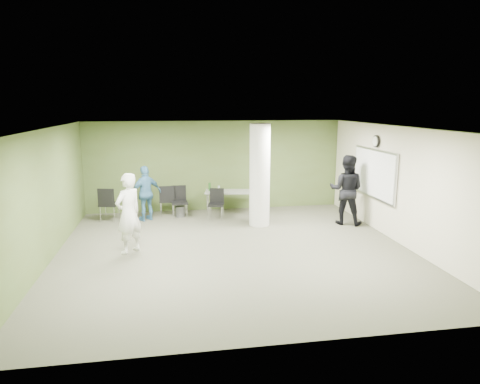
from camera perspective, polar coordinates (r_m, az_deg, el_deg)
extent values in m
plane|color=#4C4D3C|center=(9.94, -0.71, -7.77)|extent=(8.00, 8.00, 0.00)
plane|color=white|center=(9.39, -0.75, 8.57)|extent=(8.00, 8.00, 0.00)
cube|color=#4E5E2C|center=(13.48, -3.30, 3.50)|extent=(8.00, 2.80, 0.02)
cube|color=#4E5E2C|center=(9.81, -24.51, -0.61)|extent=(0.02, 8.00, 2.80)
cube|color=beige|center=(10.89, 20.55, 0.83)|extent=(0.02, 8.00, 2.80)
cylinder|color=silver|center=(11.68, 2.65, 2.25)|extent=(0.56, 0.56, 2.80)
cube|color=silver|center=(11.89, 17.44, 2.38)|extent=(0.04, 2.30, 1.30)
cube|color=white|center=(11.87, 17.34, 2.38)|extent=(0.02, 2.20, 1.20)
cylinder|color=black|center=(11.79, 17.70, 6.46)|extent=(0.05, 0.32, 0.32)
cylinder|color=white|center=(11.77, 17.57, 6.46)|extent=(0.02, 0.26, 0.26)
cube|color=gray|center=(13.03, -1.39, 0.05)|extent=(1.57, 0.89, 0.04)
cylinder|color=silver|center=(12.89, -4.38, -1.71)|extent=(0.04, 0.04, 0.67)
cylinder|color=silver|center=(12.85, 1.57, -1.72)|extent=(0.04, 0.04, 0.67)
cylinder|color=silver|center=(13.39, -4.21, -1.20)|extent=(0.04, 0.04, 0.67)
cylinder|color=silver|center=(13.36, 1.52, -1.21)|extent=(0.04, 0.04, 0.67)
cylinder|color=#24551C|center=(13.06, -4.08, 0.70)|extent=(0.07, 0.07, 0.25)
cylinder|color=#B2B2B7|center=(12.94, -2.84, 0.45)|extent=(0.06, 0.06, 0.18)
cylinder|color=#4C4C4C|center=(12.90, -7.98, -2.57)|extent=(0.28, 0.28, 0.32)
cube|color=black|center=(12.85, -17.03, -1.58)|extent=(0.58, 0.58, 0.05)
cube|color=black|center=(12.60, -17.45, -0.64)|extent=(0.46, 0.14, 0.48)
cylinder|color=silver|center=(13.03, -15.83, -2.47)|extent=(0.02, 0.02, 0.45)
cylinder|color=silver|center=(13.16, -17.48, -2.42)|extent=(0.02, 0.02, 0.45)
cylinder|color=silver|center=(12.66, -16.42, -2.91)|extent=(0.02, 0.02, 0.45)
cylinder|color=silver|center=(12.80, -18.12, -2.85)|extent=(0.02, 0.02, 0.45)
cube|color=black|center=(13.07, -9.67, -1.11)|extent=(0.47, 0.47, 0.05)
cube|color=black|center=(12.81, -9.73, -0.22)|extent=(0.45, 0.05, 0.46)
cylinder|color=silver|center=(13.31, -8.79, -1.91)|extent=(0.02, 0.02, 0.43)
cylinder|color=silver|center=(13.32, -10.45, -1.95)|extent=(0.02, 0.02, 0.43)
cylinder|color=silver|center=(12.93, -8.80, -2.30)|extent=(0.02, 0.02, 0.43)
cylinder|color=silver|center=(12.94, -10.50, -2.35)|extent=(0.02, 0.02, 0.43)
cube|color=black|center=(12.74, -8.07, -1.41)|extent=(0.50, 0.50, 0.05)
cube|color=black|center=(12.89, -8.19, -0.11)|extent=(0.44, 0.07, 0.45)
cylinder|color=silver|center=(12.59, -8.82, -2.69)|extent=(0.02, 0.02, 0.43)
cylinder|color=silver|center=(12.62, -7.09, -2.60)|extent=(0.02, 0.02, 0.43)
cylinder|color=silver|center=(12.96, -8.96, -2.28)|extent=(0.02, 0.02, 0.43)
cylinder|color=silver|center=(12.99, -7.28, -2.20)|extent=(0.02, 0.02, 0.43)
cube|color=black|center=(12.48, -3.21, -1.70)|extent=(0.53, 0.53, 0.05)
cube|color=black|center=(12.62, -3.10, -0.44)|extent=(0.41, 0.14, 0.43)
cylinder|color=silver|center=(12.38, -4.14, -2.88)|extent=(0.02, 0.02, 0.41)
cylinder|color=silver|center=(12.33, -2.48, -2.92)|extent=(0.02, 0.02, 0.41)
cylinder|color=silver|center=(12.73, -3.90, -2.48)|extent=(0.02, 0.02, 0.41)
cylinder|color=silver|center=(12.68, -2.28, -2.51)|extent=(0.02, 0.02, 0.41)
imported|color=white|center=(9.85, -14.65, -2.79)|extent=(0.78, 0.78, 1.82)
imported|color=black|center=(12.21, 14.00, 0.29)|extent=(1.18, 1.10, 1.94)
imported|color=teal|center=(12.54, -12.41, -0.18)|extent=(1.00, 0.81, 1.59)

